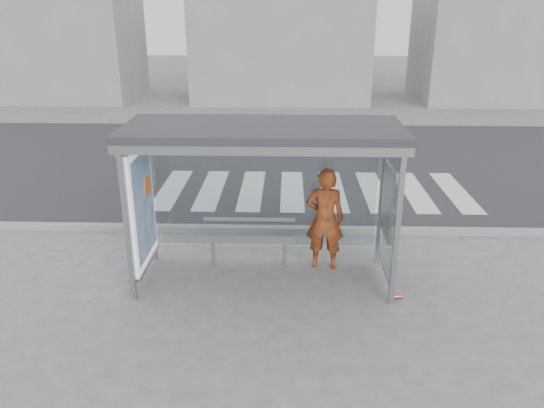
{
  "coord_description": "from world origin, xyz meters",
  "views": [
    {
      "loc": [
        0.38,
        -7.87,
        4.35
      ],
      "look_at": [
        0.13,
        0.2,
        1.27
      ],
      "focal_mm": 35.0,
      "sensor_mm": 36.0,
      "label": 1
    }
  ],
  "objects_px": {
    "bench": "(249,239)",
    "soda_can": "(398,296)",
    "bus_shelter": "(240,164)",
    "person": "(325,219)"
  },
  "relations": [
    {
      "from": "bus_shelter",
      "to": "bench",
      "type": "xyz_separation_m",
      "value": [
        0.09,
        0.44,
        -1.48
      ]
    },
    {
      "from": "person",
      "to": "soda_can",
      "type": "bearing_deg",
      "value": 141.41
    },
    {
      "from": "bench",
      "to": "soda_can",
      "type": "relative_size",
      "value": 12.07
    },
    {
      "from": "bus_shelter",
      "to": "bench",
      "type": "relative_size",
      "value": 2.63
    },
    {
      "from": "person",
      "to": "bus_shelter",
      "type": "bearing_deg",
      "value": 22.41
    },
    {
      "from": "bench",
      "to": "bus_shelter",
      "type": "bearing_deg",
      "value": -101.77
    },
    {
      "from": "bus_shelter",
      "to": "soda_can",
      "type": "bearing_deg",
      "value": -14.12
    },
    {
      "from": "bus_shelter",
      "to": "person",
      "type": "bearing_deg",
      "value": 17.17
    },
    {
      "from": "bus_shelter",
      "to": "soda_can",
      "type": "height_order",
      "value": "bus_shelter"
    },
    {
      "from": "bus_shelter",
      "to": "person",
      "type": "xyz_separation_m",
      "value": [
        1.4,
        0.43,
        -1.08
      ]
    }
  ]
}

